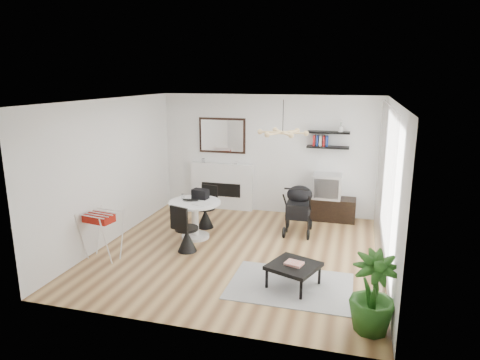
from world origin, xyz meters
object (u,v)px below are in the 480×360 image
(stroller, at_px, (298,211))
(drying_rack, at_px, (102,234))
(crt_tv, at_px, (327,186))
(coffee_table, at_px, (294,267))
(tv_console, at_px, (324,208))
(potted_plant, at_px, (373,293))
(fireplace, at_px, (222,181))
(dining_table, at_px, (195,214))

(stroller, bearing_deg, drying_rack, -146.18)
(crt_tv, height_order, coffee_table, crt_tv)
(crt_tv, height_order, drying_rack, crt_tv)
(tv_console, bearing_deg, potted_plant, -77.69)
(stroller, distance_m, coffee_table, 2.35)
(potted_plant, bearing_deg, stroller, 112.90)
(stroller, height_order, coffee_table, stroller)
(tv_console, height_order, potted_plant, potted_plant)
(fireplace, height_order, drying_rack, fireplace)
(drying_rack, xyz_separation_m, stroller, (3.07, 2.21, 0.01))
(fireplace, relative_size, stroller, 2.04)
(fireplace, distance_m, potted_plant, 5.50)
(tv_console, height_order, coffee_table, tv_console)
(dining_table, relative_size, coffee_table, 1.16)
(dining_table, xyz_separation_m, potted_plant, (3.26, -2.38, 0.03))
(tv_console, distance_m, dining_table, 2.97)
(stroller, bearing_deg, coffee_table, -85.66)
(coffee_table, bearing_deg, potted_plant, -38.99)
(crt_tv, xyz_separation_m, potted_plant, (0.88, -4.19, -0.25))
(dining_table, distance_m, stroller, 2.08)
(coffee_table, distance_m, potted_plant, 1.43)
(fireplace, xyz_separation_m, stroller, (1.99, -1.13, -0.23))
(crt_tv, relative_size, coffee_table, 0.69)
(coffee_table, xyz_separation_m, potted_plant, (1.10, -0.89, 0.19))
(drying_rack, height_order, coffee_table, drying_rack)
(crt_tv, distance_m, potted_plant, 4.29)
(tv_console, distance_m, crt_tv, 0.51)
(crt_tv, relative_size, stroller, 0.57)
(fireplace, bearing_deg, dining_table, -87.38)
(dining_table, relative_size, drying_rack, 1.19)
(tv_console, xyz_separation_m, coffee_table, (-0.19, -3.30, 0.07))
(dining_table, bearing_deg, drying_rack, -130.63)
(crt_tv, bearing_deg, fireplace, 176.07)
(drying_rack, relative_size, potted_plant, 0.83)
(fireplace, xyz_separation_m, dining_table, (0.09, -1.98, -0.20))
(drying_rack, height_order, potted_plant, potted_plant)
(coffee_table, bearing_deg, drying_rack, 177.92)
(stroller, relative_size, coffee_table, 1.21)
(crt_tv, distance_m, coffee_table, 3.34)
(tv_console, bearing_deg, fireplace, 176.09)
(dining_table, bearing_deg, stroller, 24.12)
(fireplace, xyz_separation_m, crt_tv, (2.47, -0.17, 0.08))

